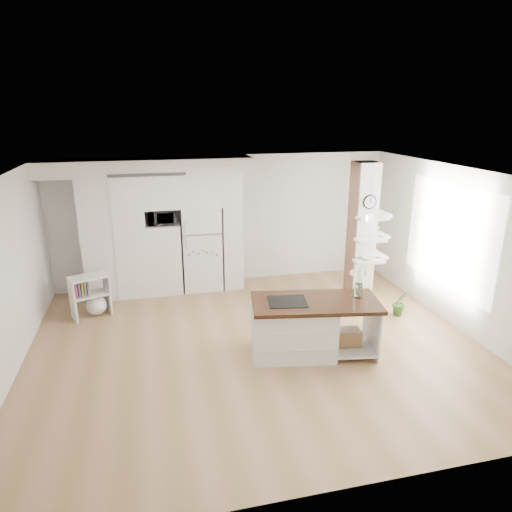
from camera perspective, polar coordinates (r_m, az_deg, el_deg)
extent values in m
cube|color=#A87D5B|center=(7.39, 0.02, -11.11)|extent=(7.00, 6.00, 0.01)
cube|color=white|center=(6.52, 0.02, 10.10)|extent=(7.00, 6.00, 0.04)
cube|color=silver|center=(9.67, -4.10, 4.51)|extent=(7.00, 0.04, 2.70)
cube|color=silver|center=(4.25, 9.70, -14.18)|extent=(7.00, 0.04, 2.70)
cube|color=silver|center=(6.97, -29.28, -3.20)|extent=(0.04, 6.00, 2.70)
cube|color=silver|center=(8.34, 24.14, 0.75)|extent=(0.04, 6.00, 2.70)
cube|color=white|center=(9.30, -17.24, 2.24)|extent=(1.20, 0.65, 2.40)
cube|color=white|center=(9.42, -11.36, -0.23)|extent=(0.65, 0.65, 1.42)
cube|color=white|center=(9.09, -11.89, 7.97)|extent=(0.65, 0.65, 0.65)
cube|color=white|center=(9.14, -7.15, 8.27)|extent=(0.85, 0.65, 0.65)
cube|color=white|center=(9.41, -3.16, 3.21)|extent=(0.40, 0.65, 2.40)
cube|color=silver|center=(9.00, -13.54, 10.82)|extent=(4.00, 0.70, 0.30)
cube|color=#262626|center=(8.67, -13.47, 9.84)|extent=(1.40, 0.04, 0.06)
cube|color=white|center=(9.42, -6.87, 1.07)|extent=(0.78, 0.66, 1.75)
cube|color=#B2B2B7|center=(9.00, -6.70, 2.68)|extent=(0.78, 0.01, 0.03)
cube|color=silver|center=(8.69, 13.08, 2.53)|extent=(0.40, 0.40, 2.70)
cube|color=tan|center=(8.60, 11.82, 2.46)|extent=(0.02, 0.40, 2.70)
cube|color=tan|center=(8.87, 12.49, 2.88)|extent=(0.40, 0.02, 2.70)
cylinder|color=black|center=(8.36, 14.01, 6.59)|extent=(0.25, 0.03, 0.25)
cylinder|color=white|center=(8.34, 14.07, 6.56)|extent=(0.21, 0.01, 0.21)
plane|color=white|center=(8.51, 22.97, 2.29)|extent=(0.00, 2.40, 2.40)
cylinder|color=white|center=(7.33, 12.85, 5.93)|extent=(0.12, 0.12, 0.10)
cube|color=white|center=(7.03, 4.61, -9.11)|extent=(1.35, 1.00, 0.80)
cube|color=white|center=(7.35, 11.67, -10.79)|extent=(0.79, 0.91, 0.04)
cube|color=white|center=(7.30, 14.26, -8.58)|extent=(0.17, 0.80, 0.80)
cube|color=#3A2311|center=(6.90, 7.45, -5.82)|extent=(2.03, 1.21, 0.06)
cube|color=black|center=(6.82, 3.91, -5.69)|extent=(0.64, 0.56, 0.01)
cube|color=olive|center=(7.27, 11.37, -9.86)|extent=(0.42, 0.34, 0.24)
cylinder|color=white|center=(7.09, 12.65, -4.25)|extent=(0.12, 0.12, 0.22)
cube|color=white|center=(8.66, -21.95, -5.15)|extent=(0.17, 0.36, 0.77)
cube|color=white|center=(8.80, -18.09, -4.34)|extent=(0.17, 0.36, 0.77)
cube|color=white|center=(8.60, -20.26, -2.48)|extent=(0.74, 0.59, 0.03)
cube|color=white|center=(8.72, -20.03, -4.55)|extent=(0.71, 0.58, 0.03)
sphere|color=white|center=(8.82, -19.32, -5.82)|extent=(0.37, 0.37, 0.37)
imported|color=#356B2B|center=(8.68, 17.57, -5.55)|extent=(0.29, 0.24, 0.51)
imported|color=#356B2B|center=(9.77, 13.58, -2.77)|extent=(0.30, 0.30, 0.44)
imported|color=#2D2D2D|center=(9.14, -11.68, 4.81)|extent=(0.54, 0.37, 0.30)
imported|color=#356B2B|center=(8.88, 14.79, 3.90)|extent=(0.27, 0.23, 0.30)
imported|color=white|center=(8.53, 13.79, -0.26)|extent=(0.22, 0.22, 0.05)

